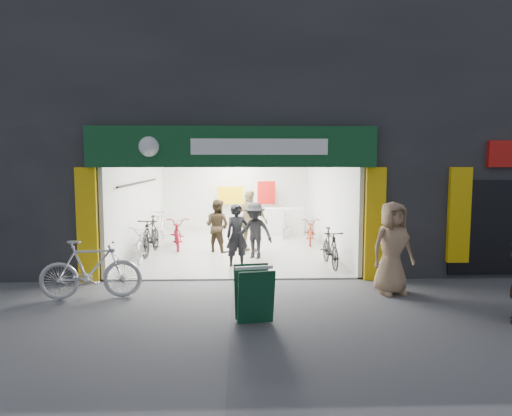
{
  "coord_description": "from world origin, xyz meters",
  "views": [
    {
      "loc": [
        0.18,
        -10.28,
        2.73
      ],
      "look_at": [
        0.58,
        1.5,
        1.52
      ],
      "focal_mm": 32.0,
      "sensor_mm": 36.0,
      "label": 1
    }
  ],
  "objects": [
    {
      "name": "building",
      "position": [
        0.91,
        4.99,
        4.31
      ],
      "size": [
        17.0,
        10.27,
        8.0
      ],
      "color": "#232326",
      "rests_on": "ground"
    },
    {
      "name": "bike_right_mid",
      "position": [
        2.5,
        4.52,
        0.45
      ],
      "size": [
        0.86,
        1.78,
        0.9
      ],
      "primitive_type": "imported",
      "rotation": [
        0.0,
        0.0,
        -0.16
      ],
      "color": "maroon",
      "rests_on": "ground"
    },
    {
      "name": "bike_left_midback",
      "position": [
        -1.8,
        3.92,
        0.51
      ],
      "size": [
        1.01,
        2.03,
        1.02
      ],
      "primitive_type": "imported",
      "rotation": [
        0.0,
        0.0,
        0.18
      ],
      "color": "maroon",
      "rests_on": "ground"
    },
    {
      "name": "sandwich_board",
      "position": [
        0.4,
        -2.78,
        0.52
      ],
      "size": [
        0.7,
        0.71,
        0.95
      ],
      "rotation": [
        0.0,
        0.0,
        0.16
      ],
      "color": "#0E3A23",
      "rests_on": "ground"
    },
    {
      "name": "customer_d",
      "position": [
        0.46,
        3.17,
        0.95
      ],
      "size": [
        1.2,
        0.91,
        1.9
      ],
      "primitive_type": "imported",
      "rotation": [
        0.0,
        0.0,
        2.67
      ],
      "color": "#927D55",
      "rests_on": "ground"
    },
    {
      "name": "bike_right_front",
      "position": [
        2.5,
        1.24,
        0.51
      ],
      "size": [
        0.52,
        1.7,
        1.01
      ],
      "primitive_type": "imported",
      "rotation": [
        0.0,
        0.0,
        0.03
      ],
      "color": "black",
      "rests_on": "ground"
    },
    {
      "name": "bike_right_back",
      "position": [
        1.8,
        6.1,
        0.56
      ],
      "size": [
        0.84,
        1.92,
        1.12
      ],
      "primitive_type": "imported",
      "rotation": [
        0.0,
        0.0,
        -0.17
      ],
      "color": "silver",
      "rests_on": "ground"
    },
    {
      "name": "parked_bike",
      "position": [
        -2.8,
        -1.3,
        0.59
      ],
      "size": [
        2.03,
        0.78,
        1.19
      ],
      "primitive_type": "imported",
      "rotation": [
        0.0,
        0.0,
        1.68
      ],
      "color": "#BBBAC0",
      "rests_on": "ground"
    },
    {
      "name": "customer_c",
      "position": [
        0.58,
        2.22,
        0.8
      ],
      "size": [
        1.19,
        0.97,
        1.6
      ],
      "primitive_type": "imported",
      "rotation": [
        0.0,
        0.0,
        -0.42
      ],
      "color": "black",
      "rests_on": "ground"
    },
    {
      "name": "pedestrian_near",
      "position": [
        3.3,
        -1.15,
        0.96
      ],
      "size": [
        1.07,
        0.84,
        1.92
      ],
      "primitive_type": "imported",
      "rotation": [
        0.0,
        0.0,
        0.28
      ],
      "color": "#977658",
      "rests_on": "ground"
    },
    {
      "name": "customer_a",
      "position": [
        0.09,
        1.32,
        0.82
      ],
      "size": [
        0.69,
        0.55,
        1.65
      ],
      "primitive_type": "imported",
      "rotation": [
        0.0,
        0.0,
        0.29
      ],
      "color": "black",
      "rests_on": "ground"
    },
    {
      "name": "customer_b",
      "position": [
        -0.52,
        3.23,
        0.8
      ],
      "size": [
        0.97,
        0.91,
        1.6
      ],
      "primitive_type": "imported",
      "rotation": [
        0.0,
        0.0,
        2.64
      ],
      "color": "#322516",
      "rests_on": "ground"
    },
    {
      "name": "bike_left_back",
      "position": [
        -2.5,
        4.97,
        0.59
      ],
      "size": [
        0.58,
        1.98,
        1.19
      ],
      "primitive_type": "imported",
      "rotation": [
        0.0,
        0.0,
        -0.01
      ],
      "color": "silver",
      "rests_on": "ground"
    },
    {
      "name": "bike_left_front",
      "position": [
        -2.5,
        2.21,
        0.5
      ],
      "size": [
        0.81,
        1.97,
        1.01
      ],
      "primitive_type": "imported",
      "rotation": [
        0.0,
        0.0,
        0.07
      ],
      "color": "#A6A7AB",
      "rests_on": "ground"
    },
    {
      "name": "ground",
      "position": [
        0.0,
        0.0,
        0.0
      ],
      "size": [
        60.0,
        60.0,
        0.0
      ],
      "primitive_type": "plane",
      "color": "#56565B",
      "rests_on": "ground"
    },
    {
      "name": "bike_left_midfront",
      "position": [
        -2.44,
        2.92,
        0.57
      ],
      "size": [
        0.63,
        1.92,
        1.14
      ],
      "primitive_type": "imported",
      "rotation": [
        0.0,
        0.0,
        -0.05
      ],
      "color": "black",
      "rests_on": "ground"
    }
  ]
}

